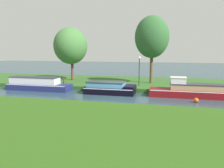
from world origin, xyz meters
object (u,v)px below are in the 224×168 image
at_px(maroon_barge, 201,91).
at_px(navy_narrowboat, 38,84).
at_px(willow_tree_centre, 152,37).
at_px(mooring_post_near, 64,81).
at_px(willow_tree_left, 71,46).
at_px(channel_buoy, 196,100).
at_px(black_cruiser, 110,88).
at_px(lamp_post, 139,68).

bearing_deg(maroon_barge, navy_narrowboat, 180.00).
relative_size(willow_tree_centre, mooring_post_near, 8.17).
bearing_deg(willow_tree_left, navy_narrowboat, -107.24).
xyz_separation_m(maroon_barge, mooring_post_near, (-13.53, 1.31, 0.29)).
bearing_deg(channel_buoy, willow_tree_centre, 121.44).
relative_size(maroon_barge, channel_buoy, 23.46).
xyz_separation_m(maroon_barge, willow_tree_left, (-14.29, 5.02, 4.04)).
height_order(maroon_barge, willow_tree_centre, willow_tree_centre).
relative_size(navy_narrowboat, channel_buoy, 18.10).
bearing_deg(willow_tree_left, black_cruiser, -39.27).
bearing_deg(mooring_post_near, willow_tree_centre, 18.99).
relative_size(lamp_post, channel_buoy, 8.14).
bearing_deg(willow_tree_left, maroon_barge, -19.37).
bearing_deg(mooring_post_near, navy_narrowboat, -150.54).
distance_m(navy_narrowboat, mooring_post_near, 2.67).
height_order(maroon_barge, willow_tree_left, willow_tree_left).
xyz_separation_m(willow_tree_centre, channel_buoy, (3.95, -6.45, -5.27)).
bearing_deg(black_cruiser, channel_buoy, -15.38).
bearing_deg(black_cruiser, navy_narrowboat, 180.00).
relative_size(maroon_barge, navy_narrowboat, 1.30).
distance_m(maroon_barge, willow_tree_centre, 8.02).
xyz_separation_m(maroon_barge, channel_buoy, (-0.64, -2.07, -0.37)).
bearing_deg(navy_narrowboat, mooring_post_near, 29.46).
distance_m(black_cruiser, mooring_post_near, 5.56).
relative_size(maroon_barge, black_cruiser, 1.85).
xyz_separation_m(willow_tree_left, lamp_post, (8.62, -2.42, -2.30)).
relative_size(lamp_post, mooring_post_near, 3.38).
height_order(willow_tree_left, mooring_post_near, willow_tree_left).
height_order(willow_tree_centre, channel_buoy, willow_tree_centre).
distance_m(black_cruiser, channel_buoy, 7.79).
height_order(maroon_barge, navy_narrowboat, maroon_barge).
bearing_deg(channel_buoy, navy_narrowboat, 172.27).
distance_m(maroon_barge, channel_buoy, 2.19).
bearing_deg(willow_tree_left, lamp_post, -15.66).
height_order(navy_narrowboat, lamp_post, lamp_post).
xyz_separation_m(maroon_barge, navy_narrowboat, (-15.85, 0.00, 0.04)).
distance_m(willow_tree_centre, mooring_post_near, 10.52).
relative_size(black_cruiser, lamp_post, 1.55).
distance_m(navy_narrowboat, willow_tree_left, 6.61).
relative_size(mooring_post_near, channel_buoy, 2.41).
relative_size(navy_narrowboat, willow_tree_left, 1.05).
bearing_deg(lamp_post, channel_buoy, -42.90).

